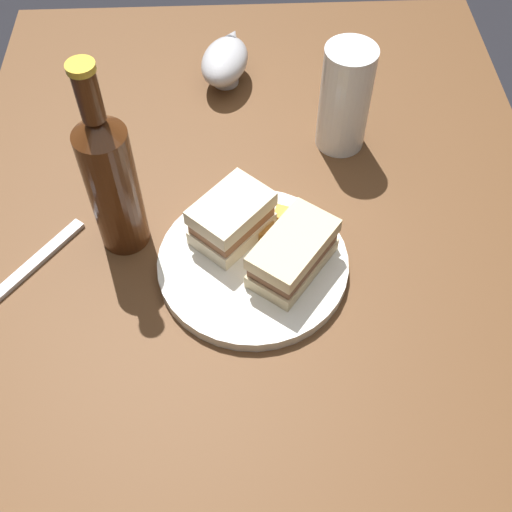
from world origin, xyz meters
name	(u,v)px	position (x,y,z in m)	size (l,w,h in m)	color
ground_plane	(258,454)	(0.00, 0.00, 0.00)	(6.00, 6.00, 0.00)	black
dining_table	(258,387)	(0.00, 0.00, 0.37)	(1.24, 0.85, 0.73)	brown
plate	(253,264)	(-0.01, -0.01, 0.74)	(0.25, 0.25, 0.02)	silver
sandwich_half_left	(293,253)	(0.01, 0.04, 0.78)	(0.14, 0.13, 0.06)	beige
sandwich_half_right	(232,219)	(-0.05, -0.03, 0.78)	(0.12, 0.12, 0.06)	beige
potato_wedge_front	(293,218)	(-0.07, 0.05, 0.76)	(0.05, 0.02, 0.02)	gold
potato_wedge_middle	(255,232)	(-0.05, 0.00, 0.76)	(0.06, 0.02, 0.02)	#AD702D
potato_wedge_back	(281,249)	(-0.02, 0.03, 0.76)	(0.04, 0.02, 0.02)	gold
potato_wedge_left_edge	(249,206)	(-0.09, -0.01, 0.76)	(0.05, 0.02, 0.01)	#B77F33
potato_wedge_right_edge	(256,231)	(-0.05, 0.00, 0.76)	(0.05, 0.02, 0.02)	#AD702D
pint_glass	(344,105)	(-0.24, 0.14, 0.80)	(0.07, 0.07, 0.17)	white
gravy_boat	(225,61)	(-0.39, -0.04, 0.77)	(0.14, 0.10, 0.07)	#B7B7BC
cider_bottle	(111,179)	(-0.07, -0.18, 0.85)	(0.07, 0.07, 0.29)	#47230F
fork	(32,265)	(-0.02, -0.30, 0.74)	(0.18, 0.02, 0.01)	silver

